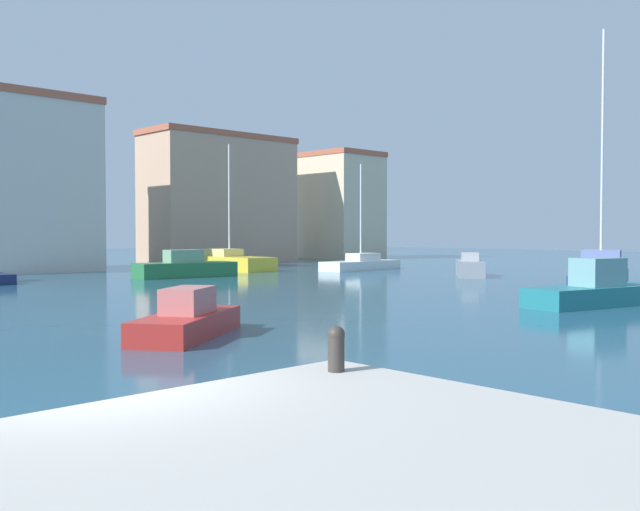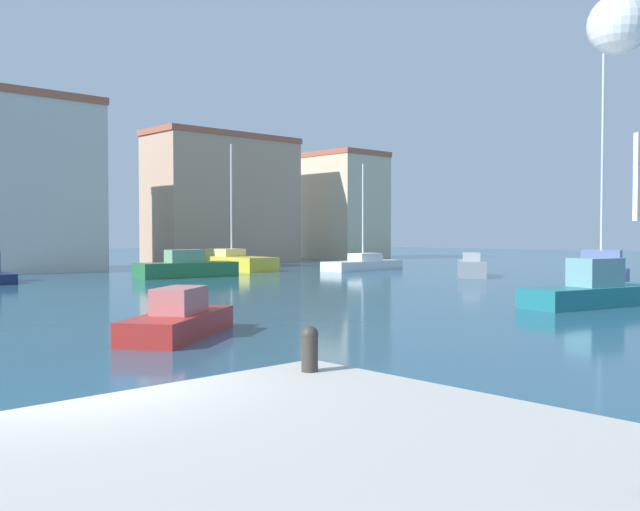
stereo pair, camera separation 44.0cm
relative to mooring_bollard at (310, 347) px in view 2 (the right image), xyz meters
name	(u,v)px [view 2 (the right image)]	position (x,y,z in m)	size (l,w,h in m)	color
water	(201,290)	(12.44, 21.28, -1.23)	(160.00, 160.00, 0.00)	#285670
mooring_bollard	(310,347)	(0.00, 0.00, 0.00)	(0.22, 0.22, 0.58)	#38332D
motorboat_teal_inner_mooring	(599,291)	(19.06, 5.23, -0.70)	(6.99, 3.25, 1.74)	#1E707A
sailboat_white_behind_lamppost	(363,264)	(30.44, 27.86, -0.77)	(6.73, 2.30, 7.52)	white
motorboat_red_near_pier	(179,320)	(3.72, 9.10, -0.80)	(4.40, 3.75, 1.27)	#B22823
motorboat_grey_distant_north	(471,268)	(29.84, 18.30, -0.69)	(4.46, 3.96, 1.46)	gray
motorboat_green_mid_harbor	(186,268)	(16.94, 29.63, -0.66)	(6.19, 2.85, 1.64)	#28703D
sailboat_yellow_outer_mooring	(231,262)	(23.68, 34.44, -0.64)	(2.77, 8.01, 8.92)	gold
sailboat_blue_far_left	(601,275)	(26.25, 8.55, -0.57)	(8.85, 5.20, 12.12)	#233D93
harbor_office	(20,185)	(12.29, 43.43, 4.73)	(8.83, 9.21, 11.90)	beige
warehouse_block	(223,199)	(30.88, 45.49, 4.47)	(13.89, 5.69, 11.39)	tan
yacht_club	(340,206)	(44.84, 44.81, 4.15)	(6.36, 8.61, 10.75)	beige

